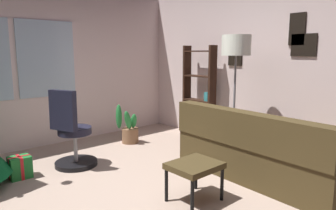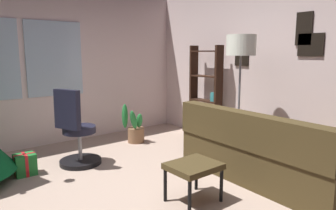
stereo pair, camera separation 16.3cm
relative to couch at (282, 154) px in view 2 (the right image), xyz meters
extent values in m
cube|color=tan|center=(-1.67, 0.55, -0.35)|extent=(4.93, 5.33, 0.10)
cube|color=silver|center=(-1.67, 3.26, 0.98)|extent=(4.93, 0.10, 2.56)
cube|color=silver|center=(-1.55, 3.20, 1.11)|extent=(0.90, 0.03, 1.20)
cube|color=silver|center=(0.84, 0.55, 0.98)|extent=(0.10, 5.33, 2.56)
cube|color=black|center=(0.78, 0.25, 1.53)|extent=(0.02, 0.23, 0.44)
cube|color=black|center=(0.78, 1.27, 1.18)|extent=(0.02, 0.26, 0.35)
cube|color=black|center=(0.78, 0.15, 1.31)|extent=(0.02, 0.35, 0.30)
cube|color=#40331A|center=(-0.12, 0.14, -0.08)|extent=(1.03, 2.12, 0.45)
cube|color=#40331A|center=(-0.50, 0.16, 0.35)|extent=(0.31, 2.08, 0.40)
cube|color=#40331A|center=(-0.07, 1.10, 0.25)|extent=(0.93, 0.19, 0.20)
cube|color=red|center=(-0.40, -0.07, 0.32)|extent=(0.18, 0.41, 0.40)
cube|color=beige|center=(-0.37, 0.50, 0.32)|extent=(0.14, 0.40, 0.40)
cube|color=maroon|center=(-0.40, -0.19, 0.32)|extent=(0.25, 0.42, 0.42)
cube|color=#40331A|center=(-1.25, 0.24, 0.08)|extent=(0.50, 0.43, 0.06)
cylinder|color=black|center=(-1.47, 0.06, -0.13)|extent=(0.04, 0.04, 0.35)
cylinder|color=black|center=(-1.03, 0.06, -0.13)|extent=(0.04, 0.04, 0.35)
cylinder|color=black|center=(-1.47, 0.42, -0.13)|extent=(0.04, 0.04, 0.35)
cylinder|color=black|center=(-1.03, 0.42, -0.13)|extent=(0.04, 0.04, 0.35)
cube|color=#1E722D|center=(-2.39, 2.07, -0.17)|extent=(0.25, 0.21, 0.27)
cube|color=red|center=(-2.39, 2.07, -0.17)|extent=(0.04, 0.21, 0.28)
cube|color=red|center=(-2.39, 2.07, -0.17)|extent=(0.25, 0.04, 0.28)
cylinder|color=black|center=(-1.69, 2.01, -0.27)|extent=(0.56, 0.56, 0.06)
cylinder|color=#B2B2B7|center=(-1.69, 2.01, -0.03)|extent=(0.05, 0.05, 0.42)
cylinder|color=black|center=(-1.69, 2.01, 0.18)|extent=(0.44, 0.44, 0.09)
cube|color=black|center=(-1.87, 1.94, 0.49)|extent=(0.23, 0.40, 0.51)
cube|color=black|center=(0.57, 1.56, 0.52)|extent=(0.18, 0.04, 1.63)
cube|color=black|center=(0.57, 2.16, 0.52)|extent=(0.18, 0.04, 1.63)
cube|color=black|center=(0.57, 1.86, -0.05)|extent=(0.18, 0.56, 0.02)
cube|color=black|center=(0.57, 1.86, 0.38)|extent=(0.18, 0.56, 0.02)
cube|color=black|center=(0.57, 1.86, 0.81)|extent=(0.18, 0.56, 0.02)
cube|color=black|center=(0.57, 1.86, 1.23)|extent=(0.18, 0.56, 0.02)
cube|color=maroon|center=(0.59, 1.65, 0.05)|extent=(0.15, 0.06, 0.17)
cube|color=navy|center=(0.59, 1.71, 0.04)|extent=(0.14, 0.05, 0.15)
cube|color=beige|center=(0.58, 1.78, 0.07)|extent=(0.16, 0.07, 0.21)
cube|color=#316832|center=(0.58, 1.84, 0.06)|extent=(0.16, 0.04, 0.20)
cube|color=#82267A|center=(0.58, 1.90, 0.04)|extent=(0.16, 0.07, 0.16)
cube|color=#AF772F|center=(0.59, 1.97, 0.05)|extent=(0.14, 0.05, 0.17)
cube|color=#47444B|center=(0.60, 2.03, 0.06)|extent=(0.13, 0.05, 0.19)
cube|color=olive|center=(0.60, 2.11, 0.07)|extent=(0.13, 0.06, 0.21)
cube|color=teal|center=(0.59, 1.66, 0.47)|extent=(0.14, 0.08, 0.15)
cylinder|color=slate|center=(0.15, 0.80, -0.28)|extent=(0.28, 0.28, 0.03)
cylinder|color=slate|center=(0.15, 0.80, 0.45)|extent=(0.03, 0.03, 1.44)
cylinder|color=silver|center=(0.15, 0.80, 1.31)|extent=(0.40, 0.40, 0.28)
cylinder|color=brown|center=(-0.52, 2.41, -0.17)|extent=(0.28, 0.28, 0.25)
ellipsoid|color=#237736|center=(-0.62, 2.33, 0.12)|extent=(0.23, 0.18, 0.35)
ellipsoid|color=#237736|center=(-0.49, 2.35, 0.08)|extent=(0.16, 0.21, 0.30)
ellipsoid|color=#237736|center=(-0.66, 2.53, 0.15)|extent=(0.15, 0.15, 0.41)
camera|label=1|loc=(-3.46, -1.82, 1.21)|focal=33.29mm
camera|label=2|loc=(-3.34, -1.92, 1.21)|focal=33.29mm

